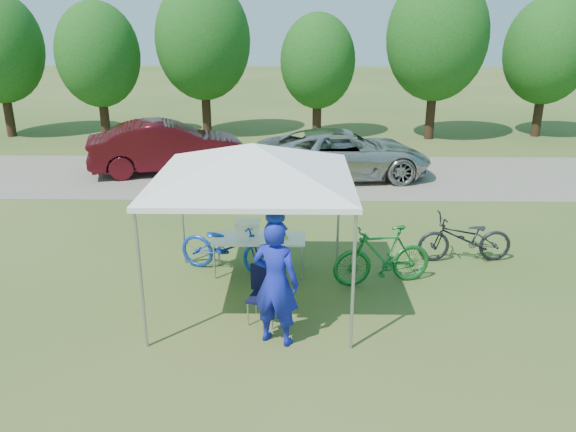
# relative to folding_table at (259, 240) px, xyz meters

# --- Properties ---
(ground) EXTENTS (100.00, 100.00, 0.00)m
(ground) POSITION_rel_folding_table_xyz_m (-0.00, -1.10, -0.66)
(ground) COLOR #2D5119
(ground) RESTS_ON ground
(gravel_strip) EXTENTS (24.00, 5.00, 0.02)m
(gravel_strip) POSITION_rel_folding_table_xyz_m (-0.00, 6.90, -0.65)
(gravel_strip) COLOR gray
(gravel_strip) RESTS_ON ground
(canopy) EXTENTS (4.53, 4.53, 3.00)m
(canopy) POSITION_rel_folding_table_xyz_m (-0.00, -1.10, 1.99)
(canopy) COLOR #A5A5AA
(canopy) RESTS_ON ground
(treeline) EXTENTS (24.89, 4.28, 6.30)m
(treeline) POSITION_rel_folding_table_xyz_m (-0.30, 12.95, 2.87)
(treeline) COLOR #382314
(treeline) RESTS_ON ground
(folding_table) EXTENTS (1.72, 0.71, 0.71)m
(folding_table) POSITION_rel_folding_table_xyz_m (0.00, 0.00, 0.00)
(folding_table) COLOR white
(folding_table) RESTS_ON ground
(folding_chair) EXTENTS (0.55, 0.57, 0.88)m
(folding_chair) POSITION_rel_folding_table_xyz_m (0.19, -1.74, -0.14)
(folding_chair) COLOR black
(folding_chair) RESTS_ON ground
(cooler) EXTENTS (0.45, 0.30, 0.32)m
(cooler) POSITION_rel_folding_table_xyz_m (-0.22, 0.00, 0.21)
(cooler) COLOR white
(cooler) RESTS_ON folding_table
(ice_cream_cup) EXTENTS (0.07, 0.07, 0.05)m
(ice_cream_cup) POSITION_rel_folding_table_xyz_m (0.51, -0.05, 0.07)
(ice_cream_cup) COLOR gold
(ice_cream_cup) RESTS_ON folding_table
(cyclist) EXTENTS (0.83, 0.69, 1.94)m
(cyclist) POSITION_rel_folding_table_xyz_m (0.40, -2.42, 0.31)
(cyclist) COLOR #141DA8
(cyclist) RESTS_ON ground
(bike_blue) EXTENTS (2.06, 1.24, 1.02)m
(bike_blue) POSITION_rel_folding_table_xyz_m (-0.60, 0.04, -0.15)
(bike_blue) COLOR #153FBB
(bike_blue) RESTS_ON ground
(bike_green) EXTENTS (1.90, 0.91, 1.10)m
(bike_green) POSITION_rel_folding_table_xyz_m (2.24, -0.45, -0.11)
(bike_green) COLOR #166326
(bike_green) RESTS_ON ground
(bike_dark) EXTENTS (1.88, 0.73, 0.97)m
(bike_dark) POSITION_rel_folding_table_xyz_m (4.02, 0.58, -0.18)
(bike_dark) COLOR black
(bike_dark) RESTS_ON ground
(minivan) EXTENTS (5.45, 2.99, 1.45)m
(minivan) POSITION_rel_folding_table_xyz_m (2.08, 6.75, 0.08)
(minivan) COLOR #ACACA8
(minivan) RESTS_ON gravel_strip
(sedan) EXTENTS (5.07, 2.98, 1.58)m
(sedan) POSITION_rel_folding_table_xyz_m (-3.32, 7.38, 0.15)
(sedan) COLOR #440B12
(sedan) RESTS_ON gravel_strip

